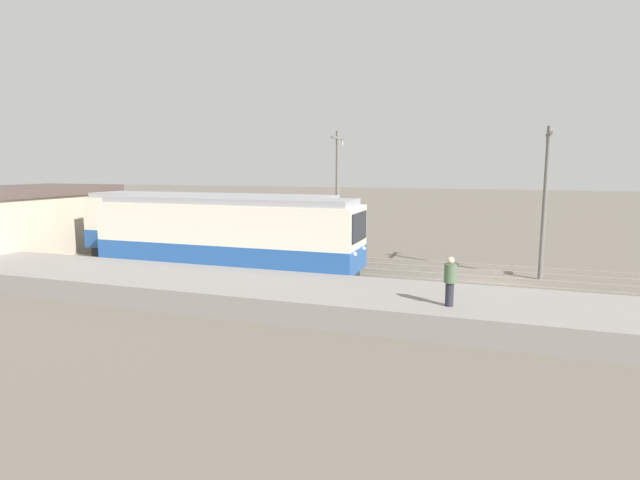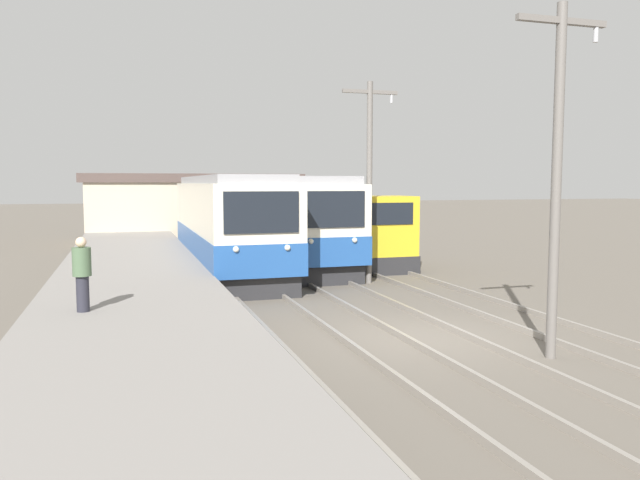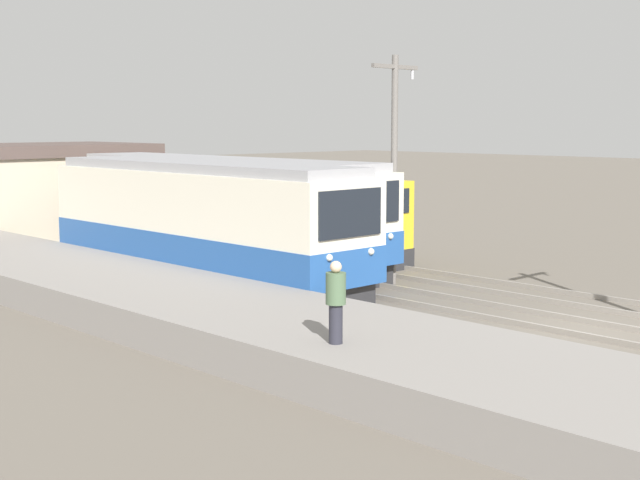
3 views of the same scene
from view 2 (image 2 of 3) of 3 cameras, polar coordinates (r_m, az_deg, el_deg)
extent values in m
plane|color=#665E54|center=(14.53, 9.48, -8.83)|extent=(200.00, 200.00, 0.00)
cube|color=gray|center=(12.93, -16.36, -8.83)|extent=(4.50, 54.00, 0.83)
cube|color=gray|center=(13.38, -3.49, -9.69)|extent=(0.10, 60.00, 0.14)
cube|color=gray|center=(13.78, 2.41, -9.23)|extent=(0.10, 60.00, 0.14)
cube|color=gray|center=(14.29, 7.61, -8.75)|extent=(0.10, 60.00, 0.14)
cube|color=gray|center=(14.94, 12.67, -8.21)|extent=(0.10, 60.00, 0.14)
cube|color=gray|center=(15.76, 17.63, -7.63)|extent=(0.10, 60.00, 0.14)
cube|color=gray|center=(16.62, 21.73, -7.09)|extent=(0.10, 60.00, 0.14)
cube|color=#28282B|center=(24.70, -8.38, -2.16)|extent=(2.58, 12.08, 0.70)
cube|color=silver|center=(24.53, -8.43, 1.88)|extent=(2.80, 12.59, 2.79)
cube|color=#235199|center=(24.60, -8.41, -0.20)|extent=(2.84, 12.63, 1.00)
cube|color=black|center=(18.29, -5.36, 2.53)|extent=(2.24, 0.06, 1.23)
sphere|color=silver|center=(18.22, -7.69, -0.85)|extent=(0.18, 0.18, 0.18)
sphere|color=silver|center=(18.54, -3.00, -0.70)|extent=(0.18, 0.18, 0.18)
cube|color=#939399|center=(24.49, -8.48, 5.47)|extent=(2.46, 12.08, 0.28)
cube|color=#28282B|center=(27.84, -3.55, -1.28)|extent=(2.58, 13.78, 0.70)
cube|color=silver|center=(27.70, -3.57, 2.28)|extent=(2.80, 14.35, 2.76)
cube|color=#235199|center=(27.76, -3.56, 0.46)|extent=(2.84, 14.39, 1.00)
cube|color=black|center=(20.75, 1.20, 2.82)|extent=(2.24, 0.06, 1.22)
sphere|color=silver|center=(20.58, -0.83, -0.13)|extent=(0.18, 0.18, 0.18)
sphere|color=silver|center=(21.07, 3.18, -0.01)|extent=(0.18, 0.18, 0.18)
cube|color=#939399|center=(27.66, -3.58, 5.43)|extent=(2.46, 13.78, 0.28)
cube|color=#28282B|center=(26.48, 4.02, -1.62)|extent=(2.40, 5.83, 0.70)
cube|color=gold|center=(24.51, 5.74, 1.33)|extent=(2.28, 1.87, 2.30)
cube|color=black|center=(23.61, 6.66, 2.41)|extent=(1.68, 0.04, 0.83)
cube|color=gold|center=(27.24, 3.32, 0.79)|extent=(1.92, 3.87, 1.40)
cylinder|color=black|center=(27.18, 3.33, 2.79)|extent=(0.16, 0.16, 0.50)
cylinder|color=slate|center=(13.14, 20.79, 4.77)|extent=(0.20, 0.20, 6.97)
cube|color=slate|center=(13.50, 21.24, 18.17)|extent=(2.00, 0.12, 0.12)
cylinder|color=#B2B2B7|center=(13.95, 23.90, 16.80)|extent=(0.10, 0.10, 0.30)
cylinder|color=slate|center=(21.74, 4.53, 5.15)|extent=(0.20, 0.20, 6.97)
cube|color=slate|center=(21.96, 4.59, 13.36)|extent=(2.00, 0.12, 0.12)
cylinder|color=#B2B2B7|center=(22.24, 6.55, 12.71)|extent=(0.10, 0.10, 0.30)
cylinder|color=#282833|center=(13.95, -20.87, -4.61)|extent=(0.26, 0.26, 0.75)
cylinder|color=#4C6647|center=(13.85, -20.96, -1.87)|extent=(0.38, 0.38, 0.60)
sphere|color=beige|center=(13.81, -21.01, -0.19)|extent=(0.22, 0.22, 0.22)
cube|color=beige|center=(38.79, -11.64, 2.56)|extent=(12.00, 6.00, 3.53)
cube|color=#51423D|center=(38.75, -11.70, 5.54)|extent=(12.60, 6.30, 0.50)
camera|label=1|loc=(20.88, -70.59, 6.27)|focal=28.00mm
camera|label=3|loc=(12.74, -97.76, 5.74)|focal=50.00mm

